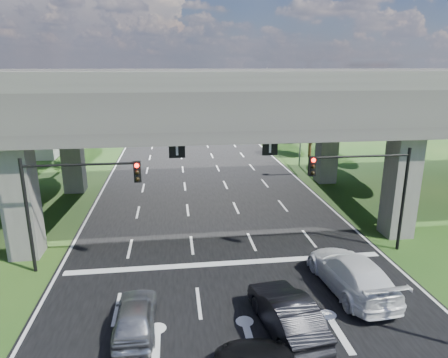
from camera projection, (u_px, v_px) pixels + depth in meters
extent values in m
plane|color=#1B4416|center=(238.00, 300.00, 18.12)|extent=(160.00, 160.00, 0.00)
cube|color=black|center=(215.00, 219.00, 27.65)|extent=(18.00, 120.00, 0.03)
cube|color=#3E3B38|center=(211.00, 100.00, 27.36)|extent=(80.00, 15.00, 2.00)
cube|color=#64615C|center=(225.00, 81.00, 20.04)|extent=(80.00, 0.50, 1.00)
cube|color=#64615C|center=(203.00, 75.00, 33.86)|extent=(80.00, 0.50, 1.00)
cube|color=#64615C|center=(20.00, 196.00, 21.52)|extent=(1.60, 1.60, 7.00)
cube|color=#64615C|center=(72.00, 150.00, 32.96)|extent=(1.60, 1.60, 7.00)
cube|color=#64615C|center=(401.00, 181.00, 24.24)|extent=(1.60, 1.60, 7.00)
cube|color=#64615C|center=(327.00, 144.00, 35.68)|extent=(1.60, 1.60, 7.00)
cube|color=black|center=(177.00, 150.00, 20.93)|extent=(0.85, 0.06, 0.85)
cube|color=black|center=(270.00, 148.00, 21.55)|extent=(0.85, 0.06, 0.85)
cylinder|color=black|center=(403.00, 200.00, 22.34)|extent=(0.18, 0.18, 6.00)
cylinder|color=black|center=(361.00, 156.00, 21.29)|extent=(5.50, 0.12, 0.12)
cube|color=black|center=(312.00, 166.00, 20.89)|extent=(0.35, 0.28, 1.05)
sphere|color=#FF0C05|center=(314.00, 160.00, 20.64)|extent=(0.22, 0.22, 0.22)
cylinder|color=black|center=(28.00, 217.00, 19.87)|extent=(0.18, 0.18, 6.00)
cylinder|color=black|center=(80.00, 165.00, 19.50)|extent=(5.50, 0.12, 0.12)
cube|color=black|center=(137.00, 172.00, 19.77)|extent=(0.35, 0.28, 1.05)
sphere|color=#FF0C05|center=(137.00, 166.00, 19.53)|extent=(0.22, 0.22, 0.22)
cylinder|color=gray|center=(302.00, 119.00, 40.93)|extent=(0.16, 0.16, 10.00)
cylinder|color=gray|center=(290.00, 71.00, 39.45)|extent=(3.00, 0.10, 0.10)
cube|color=gray|center=(275.00, 72.00, 39.29)|extent=(0.60, 0.25, 0.18)
cylinder|color=gray|center=(266.00, 104.00, 56.18)|extent=(0.16, 0.16, 10.00)
cylinder|color=gray|center=(256.00, 70.00, 54.71)|extent=(3.00, 0.10, 0.10)
cube|color=gray|center=(246.00, 70.00, 54.55)|extent=(0.60, 0.25, 0.18)
cylinder|color=black|center=(62.00, 153.00, 40.72)|extent=(0.36, 0.36, 3.30)
sphere|color=#134412|center=(59.00, 124.00, 39.90)|extent=(4.50, 4.50, 4.50)
sphere|color=#134412|center=(60.00, 110.00, 39.29)|extent=(3.60, 3.60, 3.60)
sphere|color=#134412|center=(58.00, 132.00, 40.49)|extent=(3.30, 3.30, 3.30)
cylinder|color=black|center=(53.00, 142.00, 48.04)|extent=(0.36, 0.36, 2.86)
sphere|color=#134412|center=(51.00, 120.00, 47.33)|extent=(3.90, 3.90, 3.90)
sphere|color=#134412|center=(52.00, 110.00, 46.77)|extent=(3.12, 3.12, 3.12)
sphere|color=#134412|center=(50.00, 126.00, 47.89)|extent=(2.86, 2.86, 2.86)
cylinder|color=black|center=(99.00, 128.00, 56.08)|extent=(0.36, 0.36, 3.52)
sphere|color=#134412|center=(97.00, 105.00, 55.20)|extent=(4.80, 4.80, 4.80)
sphere|color=#134412|center=(98.00, 95.00, 54.56)|extent=(3.84, 3.84, 3.84)
sphere|color=#134412|center=(96.00, 112.00, 55.80)|extent=(3.52, 3.52, 3.52)
cylinder|color=black|center=(310.00, 144.00, 46.00)|extent=(0.36, 0.36, 3.08)
sphere|color=#134412|center=(312.00, 120.00, 45.23)|extent=(4.20, 4.20, 4.20)
sphere|color=#134412|center=(317.00, 109.00, 44.65)|extent=(3.36, 3.36, 3.36)
sphere|color=#134412|center=(307.00, 127.00, 45.81)|extent=(3.08, 3.08, 3.08)
cylinder|color=black|center=(312.00, 133.00, 54.03)|extent=(0.36, 0.36, 2.86)
sphere|color=#134412|center=(313.00, 114.00, 53.32)|extent=(3.90, 3.90, 3.90)
sphere|color=#134412|center=(317.00, 105.00, 52.76)|extent=(3.12, 3.12, 3.12)
sphere|color=#134412|center=(309.00, 119.00, 53.87)|extent=(2.86, 2.86, 2.86)
cylinder|color=black|center=(269.00, 124.00, 61.10)|extent=(0.36, 0.36, 3.30)
sphere|color=#134412|center=(270.00, 104.00, 60.28)|extent=(4.50, 4.50, 4.50)
sphere|color=#134412|center=(273.00, 95.00, 59.67)|extent=(3.60, 3.60, 3.60)
sphere|color=#134412|center=(267.00, 110.00, 60.87)|extent=(3.30, 3.30, 3.30)
imported|color=#9C9EA3|center=(135.00, 316.00, 15.82)|extent=(1.63, 4.03, 1.37)
imported|color=black|center=(286.00, 313.00, 15.80)|extent=(2.32, 5.03, 1.60)
imported|color=white|center=(351.00, 273.00, 18.72)|extent=(2.85, 6.06, 1.71)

